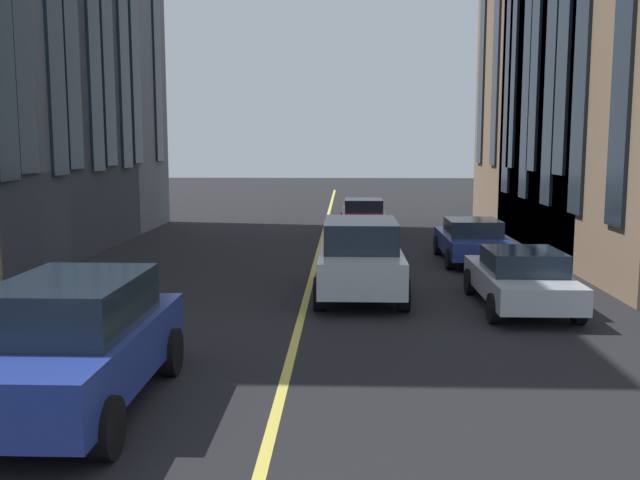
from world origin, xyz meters
name	(u,v)px	position (x,y,z in m)	size (l,w,h in m)	color
lane_centre_line	(308,293)	(20.00, 0.00, 0.00)	(80.00, 0.16, 0.01)	#D8C64C
car_red_trailing	(363,214)	(32.99, -1.68, 0.70)	(4.40, 1.95, 1.37)	#B21E1E
car_blue_parked_b	(471,240)	(24.96, -4.90, 0.70)	(4.40, 1.95, 1.37)	navy
car_silver_oncoming	(521,278)	(18.53, -4.90, 0.70)	(4.40, 1.95, 1.37)	#B7BABF
car_silver_far	(361,257)	(19.70, -1.31, 0.97)	(4.70, 2.14, 1.88)	#B7BABF
car_blue_parked_a	(75,342)	(12.04, 2.80, 0.97)	(4.70, 2.14, 1.88)	navy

